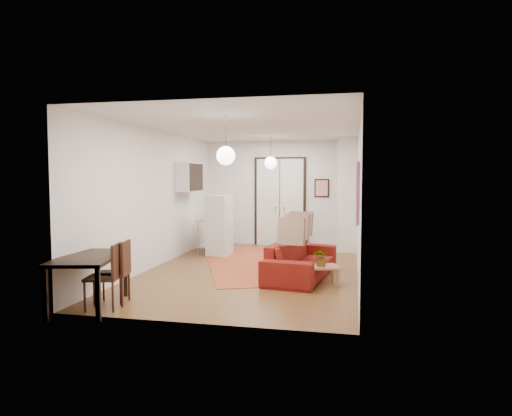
% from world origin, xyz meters
% --- Properties ---
extents(floor, '(7.00, 7.00, 0.00)m').
position_xyz_m(floor, '(0.00, 0.00, 0.00)').
color(floor, brown).
rests_on(floor, ground).
extents(ceiling, '(4.20, 7.00, 0.02)m').
position_xyz_m(ceiling, '(0.00, 0.00, 2.90)').
color(ceiling, silver).
rests_on(ceiling, wall_back).
extents(wall_back, '(4.20, 0.02, 2.90)m').
position_xyz_m(wall_back, '(0.00, 3.50, 1.45)').
color(wall_back, silver).
rests_on(wall_back, floor).
extents(wall_front, '(4.20, 0.02, 2.90)m').
position_xyz_m(wall_front, '(0.00, -3.50, 1.45)').
color(wall_front, silver).
rests_on(wall_front, floor).
extents(wall_left, '(0.02, 7.00, 2.90)m').
position_xyz_m(wall_left, '(-2.10, 0.00, 1.45)').
color(wall_left, silver).
rests_on(wall_left, floor).
extents(wall_right, '(0.02, 7.00, 2.90)m').
position_xyz_m(wall_right, '(2.10, 0.00, 1.45)').
color(wall_right, silver).
rests_on(wall_right, floor).
extents(double_doors, '(1.44, 0.06, 2.50)m').
position_xyz_m(double_doors, '(0.00, 3.46, 1.20)').
color(double_doors, silver).
rests_on(double_doors, wall_back).
extents(stub_partition, '(0.50, 0.10, 2.90)m').
position_xyz_m(stub_partition, '(1.85, 2.55, 1.45)').
color(stub_partition, silver).
rests_on(stub_partition, floor).
extents(wall_cabinet, '(0.35, 1.00, 0.70)m').
position_xyz_m(wall_cabinet, '(-1.92, 1.50, 1.90)').
color(wall_cabinet, white).
rests_on(wall_cabinet, wall_left).
extents(painting_popart, '(0.05, 1.00, 1.00)m').
position_xyz_m(painting_popart, '(2.08, -1.25, 1.65)').
color(painting_popart, red).
rests_on(painting_popart, wall_right).
extents(painting_abstract, '(0.05, 0.50, 0.60)m').
position_xyz_m(painting_abstract, '(2.08, 0.80, 1.80)').
color(painting_abstract, '#EEE0C6').
rests_on(painting_abstract, wall_right).
extents(poster_back, '(0.40, 0.03, 0.50)m').
position_xyz_m(poster_back, '(1.15, 3.47, 1.60)').
color(poster_back, red).
rests_on(poster_back, wall_back).
extents(print_left, '(0.03, 0.44, 0.54)m').
position_xyz_m(print_left, '(-2.07, 2.00, 1.95)').
color(print_left, '#A76945').
rests_on(print_left, wall_left).
extents(pendant_back, '(0.30, 0.30, 0.80)m').
position_xyz_m(pendant_back, '(0.00, 2.00, 2.25)').
color(pendant_back, white).
rests_on(pendant_back, ceiling).
extents(pendant_front, '(0.30, 0.30, 0.80)m').
position_xyz_m(pendant_front, '(0.00, -2.00, 2.25)').
color(pendant_front, white).
rests_on(pendant_front, ceiling).
extents(kilim_rug, '(3.16, 4.72, 0.01)m').
position_xyz_m(kilim_rug, '(-0.28, 0.62, 0.01)').
color(kilim_rug, '#B64E2D').
rests_on(kilim_rug, floor).
extents(sofa, '(2.46, 1.24, 0.69)m').
position_xyz_m(sofa, '(1.05, -0.45, 0.34)').
color(sofa, maroon).
rests_on(sofa, floor).
extents(coffee_table, '(0.89, 0.67, 0.35)m').
position_xyz_m(coffee_table, '(1.37, -1.10, 0.31)').
color(coffee_table, tan).
rests_on(coffee_table, floor).
extents(potted_plant, '(0.35, 0.38, 0.34)m').
position_xyz_m(potted_plant, '(1.47, -1.10, 0.52)').
color(potted_plant, '#34692F').
rests_on(potted_plant, coffee_table).
extents(kitchen_counter, '(0.63, 1.13, 0.84)m').
position_xyz_m(kitchen_counter, '(-1.57, 2.14, 0.53)').
color(kitchen_counter, '#B7BABC').
rests_on(kitchen_counter, floor).
extents(bowl, '(0.21, 0.21, 0.05)m').
position_xyz_m(bowl, '(-1.57, 1.84, 0.86)').
color(bowl, silver).
rests_on(bowl, kitchen_counter).
extents(soap_bottle, '(0.09, 0.08, 0.17)m').
position_xyz_m(soap_bottle, '(-1.62, 2.39, 0.92)').
color(soap_bottle, '#5091AE').
rests_on(soap_bottle, kitchen_counter).
extents(fridge, '(0.58, 0.58, 1.46)m').
position_xyz_m(fridge, '(-1.17, 1.49, 0.73)').
color(fridge, silver).
rests_on(fridge, floor).
extents(dining_table, '(1.07, 1.53, 0.77)m').
position_xyz_m(dining_table, '(-1.75, -3.15, 0.68)').
color(dining_table, black).
rests_on(dining_table, floor).
extents(dining_chair_near, '(0.54, 0.69, 0.95)m').
position_xyz_m(dining_chair_near, '(-1.53, -2.79, 0.55)').
color(dining_chair_near, '#331810').
rests_on(dining_chair_near, floor).
extents(dining_chair_far, '(0.54, 0.69, 0.95)m').
position_xyz_m(dining_chair_far, '(-1.53, -3.05, 0.55)').
color(dining_chair_far, '#331810').
rests_on(dining_chair_far, floor).
extents(black_side_chair, '(0.47, 0.47, 0.92)m').
position_xyz_m(black_side_chair, '(0.57, 3.24, 0.54)').
color(black_side_chair, black).
rests_on(black_side_chair, floor).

